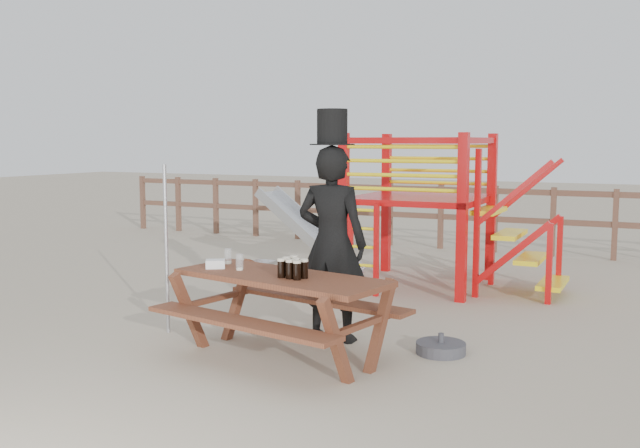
{
  "coord_description": "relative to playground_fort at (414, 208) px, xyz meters",
  "views": [
    {
      "loc": [
        3.24,
        -5.79,
        1.99
      ],
      "look_at": [
        0.03,
        0.8,
        1.14
      ],
      "focal_mm": 40.0,
      "sensor_mm": 36.0,
      "label": 1
    }
  ],
  "objects": [
    {
      "name": "ground",
      "position": [
        -0.12,
        -3.58,
        -1.07
      ],
      "size": [
        60.0,
        60.0,
        0.0
      ],
      "primitive_type": "plane",
      "color": "tan",
      "rests_on": "ground"
    },
    {
      "name": "back_fence",
      "position": [
        -0.12,
        3.42,
        -0.34
      ],
      "size": [
        15.09,
        0.09,
        1.2
      ],
      "color": "brown",
      "rests_on": "ground"
    },
    {
      "name": "playground_fort",
      "position": [
        0.0,
        0.0,
        0.0
      ],
      "size": [
        4.71,
        1.84,
        2.1
      ],
      "color": "#BD0C0D",
      "rests_on": "ground"
    },
    {
      "name": "picnic_table",
      "position": [
        0.0,
        -3.8,
        -0.58
      ],
      "size": [
        2.25,
        1.76,
        0.78
      ],
      "rotation": [
        0.0,
        0.0,
        -0.19
      ],
      "color": "brown",
      "rests_on": "ground"
    },
    {
      "name": "man_with_hat",
      "position": [
        0.15,
        -3.02,
        -0.04
      ],
      "size": [
        0.74,
        0.52,
        2.31
      ],
      "rotation": [
        0.0,
        0.0,
        3.21
      ],
      "color": "black",
      "rests_on": "ground"
    },
    {
      "name": "metal_pole",
      "position": [
        -1.5,
        -3.52,
        -0.19
      ],
      "size": [
        0.04,
        0.04,
        1.76
      ],
      "primitive_type": "cylinder",
      "color": "#B2B2B7",
      "rests_on": "ground"
    },
    {
      "name": "parasol_base",
      "position": [
        1.28,
        -3.01,
        -1.02
      ],
      "size": [
        0.47,
        0.47,
        0.2
      ],
      "color": "#3C3C41",
      "rests_on": "ground"
    },
    {
      "name": "paper_bag",
      "position": [
        -0.73,
        -3.77,
        -0.25
      ],
      "size": [
        0.23,
        0.22,
        0.08
      ],
      "primitive_type": "cube",
      "rotation": [
        0.0,
        0.0,
        0.58
      ],
      "color": "white",
      "rests_on": "picnic_table"
    },
    {
      "name": "stout_pints",
      "position": [
        0.16,
        -3.86,
        -0.2
      ],
      "size": [
        0.27,
        0.3,
        0.17
      ],
      "color": "black",
      "rests_on": "picnic_table"
    },
    {
      "name": "empty_glasses",
      "position": [
        -0.61,
        -3.63,
        -0.22
      ],
      "size": [
        0.36,
        0.32,
        0.15
      ],
      "color": "silver",
      "rests_on": "picnic_table"
    }
  ]
}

